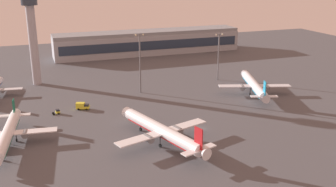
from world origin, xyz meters
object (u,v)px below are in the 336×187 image
(control_tower, at_px, (32,31))
(apron_light_east, at_px, (140,60))
(airplane_far_stand, at_px, (8,134))
(apron_light_west, at_px, (219,54))
(pushback_tug, at_px, (57,112))
(catering_truck, at_px, (82,106))
(airplane_taxiway_distant, at_px, (254,85))
(airplane_near_gate, at_px, (162,131))

(control_tower, relative_size, apron_light_east, 1.69)
(control_tower, xyz_separation_m, airplane_far_stand, (-12.75, -76.03, -24.06))
(control_tower, bearing_deg, apron_light_west, -14.88)
(airplane_far_stand, distance_m, pushback_tug, 31.68)
(airplane_far_stand, xyz_separation_m, catering_truck, (29.48, 27.62, -2.56))
(pushback_tug, height_order, apron_light_east, apron_light_east)
(airplane_taxiway_distant, xyz_separation_m, apron_light_east, (-51.63, 21.07, 12.17))
(airplane_taxiway_distant, height_order, catering_truck, airplane_taxiway_distant)
(airplane_near_gate, height_order, catering_truck, airplane_near_gate)
(airplane_taxiway_distant, relative_size, pushback_tug, 13.41)
(airplane_near_gate, distance_m, apron_light_east, 61.74)
(airplane_far_stand, relative_size, catering_truck, 6.98)
(airplane_near_gate, relative_size, airplane_taxiway_distant, 1.05)
(apron_light_east, bearing_deg, airplane_taxiway_distant, -22.20)
(airplane_taxiway_distant, distance_m, pushback_tug, 93.31)
(airplane_far_stand, relative_size, apron_light_east, 1.46)
(control_tower, distance_m, catering_truck, 57.72)
(airplane_far_stand, height_order, catering_truck, airplane_far_stand)
(control_tower, relative_size, apron_light_west, 1.94)
(airplane_taxiway_distant, bearing_deg, apron_light_east, 176.36)
(pushback_tug, bearing_deg, airplane_far_stand, -42.99)
(airplane_far_stand, xyz_separation_m, pushback_tug, (18.66, 25.42, -3.08))
(airplane_near_gate, xyz_separation_m, airplane_taxiway_distant, (61.14, 38.75, -0.21))
(airplane_far_stand, bearing_deg, airplane_near_gate, 168.81)
(airplane_taxiway_distant, height_order, apron_light_east, apron_light_east)
(airplane_taxiway_distant, distance_m, apron_light_west, 31.62)
(pushback_tug, bearing_deg, catering_truck, 94.80)
(pushback_tug, distance_m, apron_light_west, 92.89)
(airplane_taxiway_distant, bearing_deg, pushback_tug, -163.84)
(airplane_taxiway_distant, bearing_deg, apron_light_west, 118.02)
(airplane_far_stand, distance_m, apron_light_west, 118.92)
(airplane_taxiway_distant, xyz_separation_m, apron_light_west, (-4.92, 29.50, 10.26))
(pushback_tug, relative_size, apron_light_east, 0.11)
(catering_truck, height_order, apron_light_west, apron_light_west)
(control_tower, height_order, airplane_far_stand, control_tower)
(apron_light_west, bearing_deg, catering_truck, -163.20)
(control_tower, relative_size, airplane_taxiway_distant, 1.13)
(airplane_taxiway_distant, distance_m, apron_light_east, 57.08)
(control_tower, bearing_deg, airplane_near_gate, -67.87)
(control_tower, distance_m, pushback_tug, 57.73)
(pushback_tug, bearing_deg, airplane_taxiway_distant, 80.89)
(airplane_far_stand, bearing_deg, apron_light_east, -137.13)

